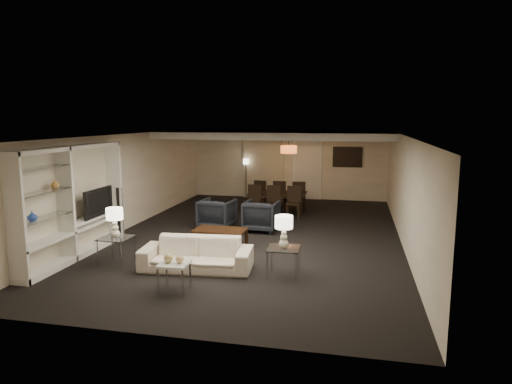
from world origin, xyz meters
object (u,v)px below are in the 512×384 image
object	(u,v)px
marble_table	(175,277)
vase_amber	(55,184)
side_table_right	(284,262)
chair_nr	(293,203)
pendant_light	(289,149)
sofa	(196,254)
chair_fl	(262,194)
table_lamp_right	(284,232)
chair_nm	(273,202)
chair_fr	(299,195)
television	(94,202)
floor_lamp	(246,178)
chair_nl	(253,201)
chair_fm	(280,195)
coffee_table	(220,238)
vase_blue	(32,216)
armchair_left	(217,214)
side_table_left	(116,251)
dining_table	(277,203)
floor_speaker	(120,213)
armchair_right	(261,216)
table_lamp_left	(115,223)

from	to	relation	value
marble_table	vase_amber	distance (m)	3.18
side_table_right	chair_nr	xyz separation A→B (m)	(-0.49, 4.97, 0.19)
pendant_light	sofa	xyz separation A→B (m)	(-0.86, -6.31, -1.61)
pendant_light	chair_fl	size ratio (longest dim) A/B	0.56
table_lamp_right	chair_nm	xyz separation A→B (m)	(-1.09, 4.97, -0.38)
chair_fr	chair_nm	bearing A→B (deg)	57.53
television	floor_lamp	xyz separation A→B (m)	(1.77, 7.09, -0.34)
side_table_right	chair_nl	xyz separation A→B (m)	(-1.69, 4.97, 0.19)
chair_nr	chair_fm	size ratio (longest dim) A/B	1.00
coffee_table	chair_fl	world-z (taller)	chair_fl
marble_table	chair_fl	size ratio (longest dim) A/B	0.52
vase_blue	armchair_left	bearing A→B (deg)	63.64
side_table_left	floor_lamp	world-z (taller)	floor_lamp
chair_fm	dining_table	bearing A→B (deg)	88.91
chair_fm	armchair_left	bearing A→B (deg)	66.76
television	floor_speaker	bearing A→B (deg)	-4.68
vase_amber	armchair_left	bearing A→B (deg)	59.42
chair_fr	floor_lamp	world-z (taller)	floor_lamp
armchair_right	chair_fr	bearing A→B (deg)	-98.36
chair_fr	marble_table	bearing A→B (deg)	73.00
vase_amber	chair_nl	distance (m)	6.09
television	floor_lamp	world-z (taller)	floor_lamp
armchair_right	vase_blue	bearing A→B (deg)	55.52
side_table_right	dining_table	bearing A→B (deg)	101.01
dining_table	chair_fl	distance (m)	0.90
sofa	floor_speaker	xyz separation A→B (m)	(-2.64, 1.90, 0.31)
vase_blue	chair_fl	size ratio (longest dim) A/B	0.20
chair_nl	vase_amber	bearing A→B (deg)	-116.83
television	chair_nm	world-z (taller)	television
marble_table	vase_amber	world-z (taller)	vase_amber
side_table_left	chair_fr	bearing A→B (deg)	65.11
chair_nl	table_lamp_left	bearing A→B (deg)	-108.34
vase_amber	chair_nm	size ratio (longest dim) A/B	0.19
pendant_light	chair_nl	xyz separation A→B (m)	(-0.86, -1.34, -1.45)
table_lamp_right	chair_fr	xyz separation A→B (m)	(-0.49, 6.27, -0.38)
armchair_left	armchair_right	world-z (taller)	same
chair_nr	sofa	bearing A→B (deg)	-104.91
table_lamp_right	chair_fr	world-z (taller)	table_lamp_right
television	vase_blue	world-z (taller)	television
marble_table	television	bearing A→B (deg)	143.30
table_lamp_right	chair_nr	bearing A→B (deg)	95.66
side_table_left	chair_fr	xyz separation A→B (m)	(2.91, 6.27, 0.19)
vase_blue	chair_nl	distance (m)	6.64
dining_table	chair_nl	world-z (taller)	chair_nl
table_lamp_right	chair_nr	xyz separation A→B (m)	(-0.49, 4.97, -0.38)
vase_blue	dining_table	world-z (taller)	vase_blue
armchair_left	side_table_right	bearing A→B (deg)	131.02
side_table_left	dining_table	bearing A→B (deg)	67.67
television	vase_blue	distance (m)	1.96
table_lamp_right	side_table_right	bearing A→B (deg)	0.00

